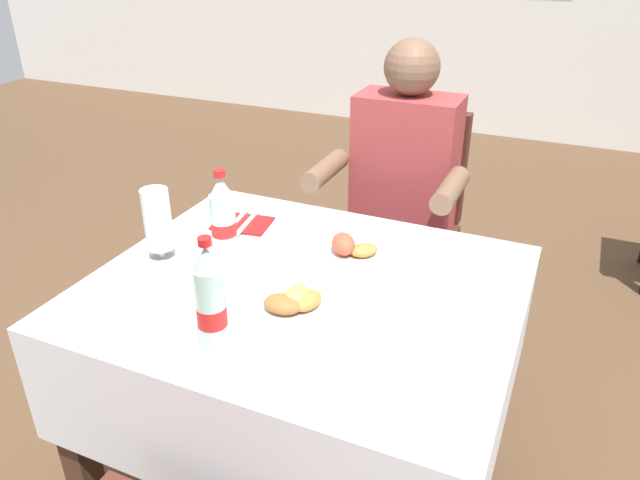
{
  "coord_description": "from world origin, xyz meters",
  "views": [
    {
      "loc": [
        0.6,
        -1.26,
        1.58
      ],
      "look_at": [
        0.02,
        0.05,
        0.84
      ],
      "focal_mm": 33.9,
      "sensor_mm": 36.0,
      "label": 1
    }
  ],
  "objects_px": {
    "beer_glass_left": "(158,224)",
    "cola_bottle_secondary": "(223,218)",
    "chair_far_diner_seat": "(398,223)",
    "plate_near_camera": "(298,309)",
    "plate_far_diner": "(350,255)",
    "main_dining_table": "(305,338)",
    "napkin_cutlery_set": "(242,223)",
    "seated_diner_far": "(399,198)",
    "cola_bottle_primary": "(211,303)"
  },
  "relations": [
    {
      "from": "chair_far_diner_seat",
      "to": "napkin_cutlery_set",
      "type": "height_order",
      "value": "chair_far_diner_seat"
    },
    {
      "from": "plate_far_diner",
      "to": "beer_glass_left",
      "type": "height_order",
      "value": "beer_glass_left"
    },
    {
      "from": "beer_glass_left",
      "to": "cola_bottle_secondary",
      "type": "distance_m",
      "value": 0.18
    },
    {
      "from": "chair_far_diner_seat",
      "to": "plate_near_camera",
      "type": "bearing_deg",
      "value": -87.18
    },
    {
      "from": "plate_near_camera",
      "to": "napkin_cutlery_set",
      "type": "height_order",
      "value": "plate_near_camera"
    },
    {
      "from": "main_dining_table",
      "to": "napkin_cutlery_set",
      "type": "xyz_separation_m",
      "value": [
        -0.33,
        0.24,
        0.18
      ]
    },
    {
      "from": "main_dining_table",
      "to": "beer_glass_left",
      "type": "distance_m",
      "value": 0.51
    },
    {
      "from": "seated_diner_far",
      "to": "plate_far_diner",
      "type": "bearing_deg",
      "value": -86.21
    },
    {
      "from": "plate_far_diner",
      "to": "beer_glass_left",
      "type": "distance_m",
      "value": 0.53
    },
    {
      "from": "seated_diner_far",
      "to": "plate_near_camera",
      "type": "height_order",
      "value": "seated_diner_far"
    },
    {
      "from": "main_dining_table",
      "to": "plate_far_diner",
      "type": "height_order",
      "value": "plate_far_diner"
    },
    {
      "from": "plate_far_diner",
      "to": "cola_bottle_secondary",
      "type": "height_order",
      "value": "cola_bottle_secondary"
    },
    {
      "from": "cola_bottle_secondary",
      "to": "cola_bottle_primary",
      "type": "bearing_deg",
      "value": -61.15
    },
    {
      "from": "chair_far_diner_seat",
      "to": "cola_bottle_primary",
      "type": "relative_size",
      "value": 3.49
    },
    {
      "from": "beer_glass_left",
      "to": "napkin_cutlery_set",
      "type": "distance_m",
      "value": 0.31
    },
    {
      "from": "chair_far_diner_seat",
      "to": "plate_near_camera",
      "type": "xyz_separation_m",
      "value": [
        0.05,
        -0.99,
        0.22
      ]
    },
    {
      "from": "main_dining_table",
      "to": "plate_near_camera",
      "type": "bearing_deg",
      "value": -70.49
    },
    {
      "from": "main_dining_table",
      "to": "plate_near_camera",
      "type": "relative_size",
      "value": 4.24
    },
    {
      "from": "beer_glass_left",
      "to": "cola_bottle_primary",
      "type": "height_order",
      "value": "cola_bottle_primary"
    },
    {
      "from": "main_dining_table",
      "to": "plate_far_diner",
      "type": "relative_size",
      "value": 4.45
    },
    {
      "from": "chair_far_diner_seat",
      "to": "beer_glass_left",
      "type": "height_order",
      "value": "chair_far_diner_seat"
    },
    {
      "from": "main_dining_table",
      "to": "beer_glass_left",
      "type": "bearing_deg",
      "value": -174.66
    },
    {
      "from": "cola_bottle_primary",
      "to": "cola_bottle_secondary",
      "type": "xyz_separation_m",
      "value": [
        -0.22,
        0.39,
        -0.01
      ]
    },
    {
      "from": "plate_near_camera",
      "to": "cola_bottle_primary",
      "type": "distance_m",
      "value": 0.25
    },
    {
      "from": "seated_diner_far",
      "to": "napkin_cutlery_set",
      "type": "height_order",
      "value": "seated_diner_far"
    },
    {
      "from": "seated_diner_far",
      "to": "plate_far_diner",
      "type": "distance_m",
      "value": 0.59
    },
    {
      "from": "beer_glass_left",
      "to": "napkin_cutlery_set",
      "type": "bearing_deg",
      "value": 71.21
    },
    {
      "from": "chair_far_diner_seat",
      "to": "napkin_cutlery_set",
      "type": "relative_size",
      "value": 4.97
    },
    {
      "from": "beer_glass_left",
      "to": "cola_bottle_secondary",
      "type": "bearing_deg",
      "value": 33.97
    },
    {
      "from": "beer_glass_left",
      "to": "cola_bottle_primary",
      "type": "distance_m",
      "value": 0.46
    },
    {
      "from": "napkin_cutlery_set",
      "to": "chair_far_diner_seat",
      "type": "bearing_deg",
      "value": 62.03
    },
    {
      "from": "plate_near_camera",
      "to": "cola_bottle_secondary",
      "type": "relative_size",
      "value": 1.02
    },
    {
      "from": "plate_far_diner",
      "to": "cola_bottle_primary",
      "type": "distance_m",
      "value": 0.52
    },
    {
      "from": "plate_far_diner",
      "to": "chair_far_diner_seat",
      "type": "bearing_deg",
      "value": 95.45
    },
    {
      "from": "cola_bottle_secondary",
      "to": "plate_near_camera",
      "type": "bearing_deg",
      "value": -31.23
    },
    {
      "from": "seated_diner_far",
      "to": "napkin_cutlery_set",
      "type": "bearing_deg",
      "value": -125.02
    },
    {
      "from": "seated_diner_far",
      "to": "cola_bottle_secondary",
      "type": "height_order",
      "value": "seated_diner_far"
    },
    {
      "from": "main_dining_table",
      "to": "chair_far_diner_seat",
      "type": "distance_m",
      "value": 0.85
    },
    {
      "from": "seated_diner_far",
      "to": "beer_glass_left",
      "type": "xyz_separation_m",
      "value": [
        -0.45,
        -0.78,
        0.15
      ]
    },
    {
      "from": "cola_bottle_primary",
      "to": "napkin_cutlery_set",
      "type": "xyz_separation_m",
      "value": [
        -0.27,
        0.57,
        -0.12
      ]
    },
    {
      "from": "chair_far_diner_seat",
      "to": "cola_bottle_secondary",
      "type": "relative_size",
      "value": 3.85
    },
    {
      "from": "plate_near_camera",
      "to": "cola_bottle_secondary",
      "type": "distance_m",
      "value": 0.39
    },
    {
      "from": "main_dining_table",
      "to": "seated_diner_far",
      "type": "bearing_deg",
      "value": 87.88
    },
    {
      "from": "chair_far_diner_seat",
      "to": "cola_bottle_secondary",
      "type": "bearing_deg",
      "value": -109.1
    },
    {
      "from": "chair_far_diner_seat",
      "to": "beer_glass_left",
      "type": "xyz_separation_m",
      "value": [
        -0.42,
        -0.89,
        0.31
      ]
    },
    {
      "from": "plate_near_camera",
      "to": "beer_glass_left",
      "type": "relative_size",
      "value": 1.23
    },
    {
      "from": "cola_bottle_primary",
      "to": "chair_far_diner_seat",
      "type": "bearing_deg",
      "value": 87.12
    },
    {
      "from": "plate_far_diner",
      "to": "beer_glass_left",
      "type": "bearing_deg",
      "value": -157.92
    },
    {
      "from": "seated_diner_far",
      "to": "beer_glass_left",
      "type": "height_order",
      "value": "seated_diner_far"
    },
    {
      "from": "plate_far_diner",
      "to": "beer_glass_left",
      "type": "xyz_separation_m",
      "value": [
        -0.49,
        -0.2,
        0.09
      ]
    }
  ]
}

